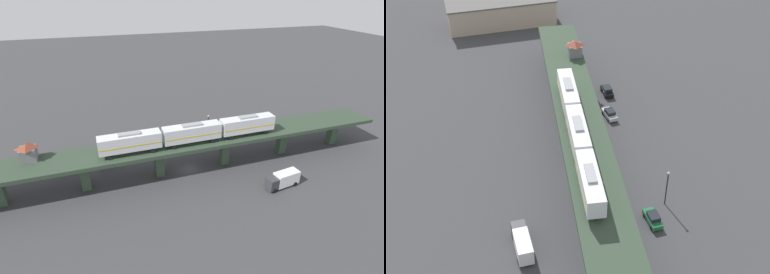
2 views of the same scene
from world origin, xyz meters
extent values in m
plane|color=#38383A|center=(0.00, 0.00, 0.00)|extent=(400.00, 400.00, 0.00)
cube|color=#2C3D2C|center=(0.00, 0.00, 6.81)|extent=(9.80, 92.12, 0.80)
cube|color=#384C38|center=(0.36, -23.50, 3.20)|extent=(1.83, 1.83, 6.41)
cube|color=#384C38|center=(0.13, -8.50, 3.20)|extent=(1.83, 1.83, 6.41)
cube|color=#384C38|center=(-0.10, 6.50, 3.20)|extent=(1.83, 1.83, 6.41)
cube|color=#384C38|center=(-0.33, 21.50, 3.20)|extent=(1.83, 1.83, 6.41)
cube|color=#384C38|center=(-0.56, 36.50, 3.20)|extent=(1.83, 1.83, 6.41)
cube|color=silver|center=(-1.20, -12.93, 9.75)|extent=(2.98, 12.04, 3.10)
cube|color=gold|center=(-1.20, -12.93, 9.45)|extent=(3.02, 11.80, 0.24)
cube|color=gray|center=(-1.20, -12.93, 11.48)|extent=(1.46, 4.22, 0.36)
cylinder|color=black|center=(-2.33, -17.15, 7.63)|extent=(0.23, 0.84, 0.84)
cylinder|color=black|center=(0.05, -17.11, 7.63)|extent=(0.23, 0.84, 0.84)
cylinder|color=black|center=(-2.46, -8.75, 7.63)|extent=(0.23, 0.84, 0.84)
cylinder|color=black|center=(-0.08, -8.72, 7.63)|extent=(0.23, 0.84, 0.84)
cube|color=silver|center=(-1.40, -0.33, 9.75)|extent=(2.98, 12.04, 3.10)
cube|color=gold|center=(-1.40, -0.33, 9.45)|extent=(3.02, 11.80, 0.24)
cube|color=gray|center=(-1.40, -0.33, 11.48)|extent=(1.46, 4.22, 0.36)
cylinder|color=black|center=(-2.52, -4.55, 7.63)|extent=(0.23, 0.84, 0.84)
cylinder|color=black|center=(-0.14, -4.52, 7.63)|extent=(0.23, 0.84, 0.84)
cylinder|color=black|center=(-2.65, 3.85, 7.63)|extent=(0.23, 0.84, 0.84)
cylinder|color=black|center=(-0.27, 3.88, 7.63)|extent=(0.23, 0.84, 0.84)
cube|color=silver|center=(-1.59, 12.26, 9.75)|extent=(2.98, 12.04, 3.10)
cube|color=gold|center=(-1.59, 12.26, 9.45)|extent=(3.02, 11.80, 0.24)
cube|color=gray|center=(-1.59, 12.26, 11.48)|extent=(1.46, 4.22, 0.36)
cylinder|color=black|center=(-2.71, 8.05, 7.63)|extent=(0.23, 0.84, 0.84)
cylinder|color=black|center=(-0.33, 8.08, 7.63)|extent=(0.23, 0.84, 0.84)
cylinder|color=black|center=(-2.84, 16.45, 7.63)|extent=(0.23, 0.84, 0.84)
cylinder|color=black|center=(-0.46, 16.48, 7.63)|extent=(0.23, 0.84, 0.84)
cube|color=slate|center=(1.93, 30.73, 8.46)|extent=(2.84, 2.84, 2.50)
pyramid|color=brown|center=(1.93, 30.73, 10.16)|extent=(3.27, 3.27, 0.90)
cube|color=#B7BABF|center=(7.29, 16.90, 0.73)|extent=(2.80, 4.70, 0.80)
cube|color=#1E2328|center=(7.33, 16.76, 1.51)|extent=(2.12, 2.53, 0.76)
cylinder|color=black|center=(6.80, 15.31, 0.33)|extent=(0.39, 0.70, 0.66)
cylinder|color=black|center=(8.46, 15.72, 0.33)|extent=(0.39, 0.70, 0.66)
cylinder|color=black|center=(6.12, 18.09, 0.33)|extent=(0.39, 0.70, 0.66)
cylinder|color=black|center=(7.78, 18.50, 0.33)|extent=(0.39, 0.70, 0.66)
cube|color=#1E6638|center=(9.01, -12.94, 0.73)|extent=(2.51, 4.64, 0.80)
cube|color=#1E2328|center=(9.04, -13.09, 1.51)|extent=(1.99, 2.44, 0.76)
cylinder|color=black|center=(8.41, -14.49, 0.33)|extent=(0.35, 0.69, 0.66)
cylinder|color=black|center=(10.09, -14.21, 0.33)|extent=(0.35, 0.69, 0.66)
cylinder|color=black|center=(7.93, -11.67, 0.33)|extent=(0.35, 0.69, 0.66)
cylinder|color=black|center=(9.61, -11.39, 0.33)|extent=(0.35, 0.69, 0.66)
cube|color=black|center=(8.30, 25.66, 0.73)|extent=(2.36, 4.60, 0.80)
cube|color=#1E2328|center=(8.32, 25.51, 1.51)|extent=(1.92, 2.40, 0.76)
cylinder|color=black|center=(7.65, 24.13, 0.33)|extent=(0.32, 0.69, 0.66)
cylinder|color=black|center=(9.34, 24.35, 0.33)|extent=(0.32, 0.69, 0.66)
cylinder|color=black|center=(7.27, 26.96, 0.33)|extent=(0.32, 0.69, 0.66)
cylinder|color=black|center=(8.96, 27.19, 0.33)|extent=(0.32, 0.69, 0.66)
cube|color=#333338|center=(-12.25, -13.45, 1.65)|extent=(2.46, 2.29, 2.30)
cube|color=silver|center=(-11.74, -17.01, 1.85)|extent=(3.01, 5.47, 2.70)
cylinder|color=black|center=(-11.27, -13.31, 0.50)|extent=(0.49, 1.04, 1.00)
cylinder|color=black|center=(-13.23, -13.59, 0.50)|extent=(0.49, 1.04, 1.00)
cylinder|color=black|center=(-10.49, -18.41, 0.50)|extent=(0.49, 1.04, 1.00)
cylinder|color=black|center=(-12.54, -18.70, 0.50)|extent=(0.49, 1.04, 1.00)
cylinder|color=black|center=(12.02, -9.08, 3.25)|extent=(0.20, 0.20, 6.50)
sphere|color=beige|center=(12.02, -9.08, 6.72)|extent=(0.44, 0.44, 0.44)
cube|color=tan|center=(-13.71, 64.33, 3.20)|extent=(29.17, 14.04, 6.40)
cube|color=#595654|center=(-13.71, 64.33, 6.60)|extent=(29.76, 14.33, 0.40)
camera|label=1|loc=(-53.29, 16.49, 36.90)|focal=28.00mm
camera|label=2|loc=(-10.53, -71.03, 62.50)|focal=50.00mm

